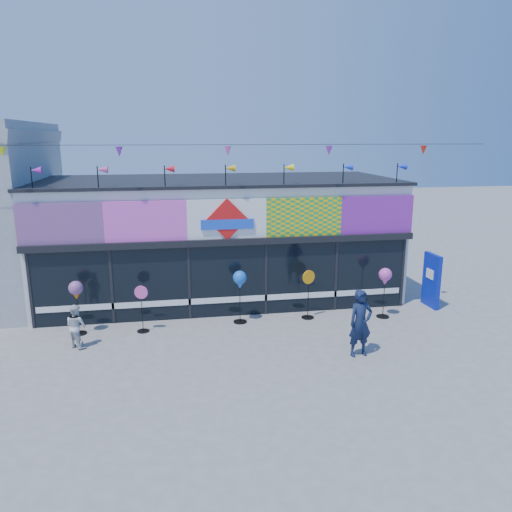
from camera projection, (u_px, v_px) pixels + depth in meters
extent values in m
plane|color=slate|center=(245.00, 363.00, 12.50)|extent=(80.00, 80.00, 0.00)
cube|color=white|center=(219.00, 238.00, 17.78)|extent=(12.00, 5.00, 4.00)
cube|color=black|center=(228.00, 281.00, 15.53)|extent=(11.60, 0.12, 2.30)
cube|color=black|center=(227.00, 242.00, 15.20)|extent=(12.00, 0.30, 0.20)
cube|color=white|center=(228.00, 299.00, 15.64)|extent=(11.40, 0.10, 0.18)
cube|color=black|center=(218.00, 180.00, 17.30)|extent=(12.20, 5.20, 0.10)
cube|color=black|center=(30.00, 291.00, 14.54)|extent=(0.08, 0.14, 2.30)
cube|color=black|center=(112.00, 287.00, 14.93)|extent=(0.08, 0.14, 2.30)
cube|color=black|center=(189.00, 283.00, 15.32)|extent=(0.08, 0.14, 2.30)
cube|color=black|center=(266.00, 279.00, 15.72)|extent=(0.08, 0.14, 2.30)
cube|color=black|center=(335.00, 276.00, 16.10)|extent=(0.08, 0.14, 2.30)
cube|color=black|center=(402.00, 272.00, 16.49)|extent=(0.08, 0.14, 2.30)
cube|color=red|center=(60.00, 224.00, 14.25)|extent=(2.40, 0.08, 1.20)
cube|color=#FA53D3|center=(146.00, 221.00, 14.65)|extent=(2.40, 0.08, 1.20)
cube|color=white|center=(227.00, 219.00, 15.05)|extent=(2.40, 0.08, 1.20)
cube|color=yellow|center=(304.00, 217.00, 15.45)|extent=(2.40, 0.08, 1.20)
cube|color=purple|center=(377.00, 215.00, 15.86)|extent=(2.40, 0.08, 1.20)
cube|color=red|center=(227.00, 219.00, 14.99)|extent=(1.27, 0.06, 1.27)
cube|color=blue|center=(227.00, 224.00, 15.01)|extent=(1.60, 0.05, 0.30)
cube|color=purple|center=(98.00, 290.00, 14.93)|extent=(0.78, 0.03, 0.78)
cube|color=#D446A2|center=(151.00, 281.00, 15.14)|extent=(0.92, 0.03, 0.92)
cube|color=blue|center=(202.00, 269.00, 15.34)|extent=(0.78, 0.03, 0.78)
cube|color=#CAFB15|center=(252.00, 286.00, 15.75)|extent=(0.92, 0.03, 0.92)
cube|color=red|center=(301.00, 275.00, 15.95)|extent=(0.78, 0.03, 0.78)
cube|color=yellow|center=(348.00, 264.00, 16.14)|extent=(0.92, 0.03, 0.92)
cylinder|color=black|center=(32.00, 179.00, 14.06)|extent=(0.03, 0.03, 0.70)
cone|color=purple|center=(36.00, 170.00, 14.02)|extent=(0.30, 0.22, 0.22)
cylinder|color=black|center=(98.00, 178.00, 14.36)|extent=(0.03, 0.03, 0.70)
cone|color=#D04584|center=(102.00, 170.00, 14.32)|extent=(0.30, 0.22, 0.22)
cylinder|color=black|center=(165.00, 177.00, 14.68)|extent=(0.03, 0.03, 0.70)
cone|color=red|center=(169.00, 169.00, 14.64)|extent=(0.30, 0.22, 0.22)
cylinder|color=black|center=(226.00, 177.00, 14.98)|extent=(0.03, 0.03, 0.70)
cone|color=#DEA00B|center=(230.00, 168.00, 14.94)|extent=(0.30, 0.22, 0.22)
cylinder|color=black|center=(284.00, 176.00, 15.28)|extent=(0.03, 0.03, 0.70)
cone|color=yellow|center=(289.00, 168.00, 15.25)|extent=(0.30, 0.22, 0.22)
cylinder|color=black|center=(343.00, 175.00, 15.60)|extent=(0.03, 0.03, 0.70)
cone|color=blue|center=(348.00, 167.00, 15.56)|extent=(0.30, 0.22, 0.22)
cylinder|color=black|center=(397.00, 174.00, 15.90)|extent=(0.03, 0.03, 0.70)
cone|color=#1931DC|center=(402.00, 166.00, 15.87)|extent=(0.30, 0.22, 0.22)
cylinder|color=black|center=(228.00, 145.00, 14.13)|extent=(16.00, 0.01, 0.01)
cone|color=#E0F414|center=(2.00, 152.00, 13.17)|extent=(0.20, 0.20, 0.28)
cone|color=purple|center=(119.00, 152.00, 13.67)|extent=(0.20, 0.20, 0.28)
cone|color=#FB53BC|center=(228.00, 151.00, 14.18)|extent=(0.20, 0.20, 0.28)
cone|color=#B528BB|center=(329.00, 151.00, 14.68)|extent=(0.20, 0.20, 0.28)
cone|color=#FF250D|center=(423.00, 150.00, 15.18)|extent=(0.20, 0.20, 0.28)
cube|color=#0A1EA4|center=(431.00, 280.00, 16.47)|extent=(0.17, 0.90, 1.79)
cube|color=white|center=(430.00, 274.00, 16.41)|extent=(0.05, 0.40, 0.31)
cylinder|color=black|center=(80.00, 333.00, 14.34)|extent=(0.40, 0.40, 0.03)
cylinder|color=black|center=(78.00, 311.00, 14.18)|extent=(0.02, 0.02, 1.30)
sphere|color=orange|center=(76.00, 288.00, 14.02)|extent=(0.40, 0.40, 0.40)
cone|color=orange|center=(77.00, 296.00, 14.07)|extent=(0.20, 0.20, 0.18)
cylinder|color=black|center=(143.00, 331.00, 14.51)|extent=(0.35, 0.35, 0.03)
cylinder|color=black|center=(142.00, 312.00, 14.37)|extent=(0.02, 0.02, 1.15)
cylinder|color=#E04AA2|center=(141.00, 292.00, 14.23)|extent=(0.39, 0.13, 0.39)
cylinder|color=black|center=(240.00, 322.00, 15.24)|extent=(0.41, 0.41, 0.03)
cylinder|color=black|center=(240.00, 300.00, 15.07)|extent=(0.02, 0.02, 1.34)
sphere|color=blue|center=(240.00, 277.00, 14.91)|extent=(0.41, 0.41, 0.41)
cone|color=blue|center=(240.00, 286.00, 14.97)|extent=(0.21, 0.21, 0.19)
cylinder|color=black|center=(308.00, 317.00, 15.60)|extent=(0.39, 0.39, 0.03)
cylinder|color=black|center=(308.00, 298.00, 15.44)|extent=(0.02, 0.02, 1.28)
cylinder|color=orange|center=(309.00, 277.00, 15.29)|extent=(0.42, 0.19, 0.43)
cylinder|color=black|center=(383.00, 316.00, 15.68)|extent=(0.40, 0.40, 0.03)
cylinder|color=black|center=(384.00, 296.00, 15.52)|extent=(0.02, 0.02, 1.31)
sphere|color=#D045B0|center=(385.00, 274.00, 15.35)|extent=(0.40, 0.40, 0.40)
cone|color=#D045B0|center=(385.00, 282.00, 15.41)|extent=(0.20, 0.20, 0.18)
imported|color=#121D3A|center=(360.00, 323.00, 12.74)|extent=(0.70, 0.51, 1.76)
imported|color=silver|center=(76.00, 326.00, 13.31)|extent=(0.66, 0.64, 1.20)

